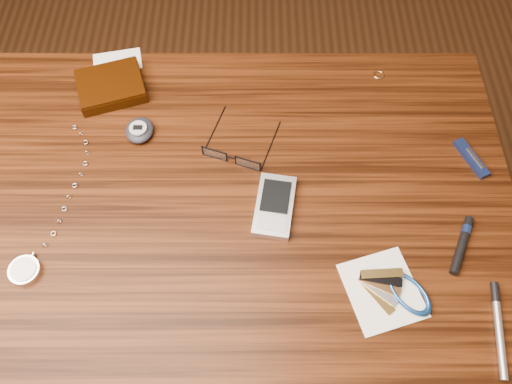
{
  "coord_description": "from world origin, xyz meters",
  "views": [
    {
      "loc": [
        0.08,
        -0.34,
        1.46
      ],
      "look_at": [
        0.08,
        0.04,
        0.76
      ],
      "focal_mm": 35.0,
      "sensor_mm": 36.0,
      "label": 1
    }
  ],
  "objects_px": {
    "desk": "(210,243)",
    "pocket_watch": "(27,265)",
    "pedometer": "(139,130)",
    "pda_phone": "(274,206)",
    "wallet_and_card": "(111,86)",
    "notepad_keys": "(395,291)",
    "pocket_knife": "(471,158)",
    "eyeglasses": "(233,156)",
    "silver_pen": "(498,322)"
  },
  "relations": [
    {
      "from": "pda_phone",
      "to": "pedometer",
      "type": "bearing_deg",
      "value": 147.64
    },
    {
      "from": "pedometer",
      "to": "pocket_knife",
      "type": "bearing_deg",
      "value": -5.52
    },
    {
      "from": "pocket_watch",
      "to": "notepad_keys",
      "type": "relative_size",
      "value": 2.01
    },
    {
      "from": "pda_phone",
      "to": "pedometer",
      "type": "height_order",
      "value": "pedometer"
    },
    {
      "from": "silver_pen",
      "to": "pedometer",
      "type": "bearing_deg",
      "value": 148.84
    },
    {
      "from": "pedometer",
      "to": "notepad_keys",
      "type": "height_order",
      "value": "pedometer"
    },
    {
      "from": "silver_pen",
      "to": "pocket_watch",
      "type": "bearing_deg",
      "value": 173.02
    },
    {
      "from": "notepad_keys",
      "to": "pda_phone",
      "type": "bearing_deg",
      "value": 141.62
    },
    {
      "from": "eyeglasses",
      "to": "pocket_watch",
      "type": "bearing_deg",
      "value": -147.64
    },
    {
      "from": "pocket_knife",
      "to": "silver_pen",
      "type": "relative_size",
      "value": 0.58
    },
    {
      "from": "desk",
      "to": "pedometer",
      "type": "xyz_separation_m",
      "value": [
        -0.12,
        0.16,
        0.11
      ]
    },
    {
      "from": "pda_phone",
      "to": "notepad_keys",
      "type": "bearing_deg",
      "value": -38.38
    },
    {
      "from": "wallet_and_card",
      "to": "pedometer",
      "type": "bearing_deg",
      "value": -57.49
    },
    {
      "from": "pocket_watch",
      "to": "pedometer",
      "type": "xyz_separation_m",
      "value": [
        0.14,
        0.24,
        0.0
      ]
    },
    {
      "from": "pocket_knife",
      "to": "eyeglasses",
      "type": "bearing_deg",
      "value": 179.85
    },
    {
      "from": "wallet_and_card",
      "to": "pocket_watch",
      "type": "height_order",
      "value": "wallet_and_card"
    },
    {
      "from": "wallet_and_card",
      "to": "pda_phone",
      "type": "bearing_deg",
      "value": -39.76
    },
    {
      "from": "notepad_keys",
      "to": "silver_pen",
      "type": "height_order",
      "value": "notepad_keys"
    },
    {
      "from": "wallet_and_card",
      "to": "eyeglasses",
      "type": "bearing_deg",
      "value": -33.92
    },
    {
      "from": "pocket_knife",
      "to": "silver_pen",
      "type": "distance_m",
      "value": 0.27
    },
    {
      "from": "pocket_watch",
      "to": "pda_phone",
      "type": "distance_m",
      "value": 0.38
    },
    {
      "from": "wallet_and_card",
      "to": "pedometer",
      "type": "xyz_separation_m",
      "value": [
        0.06,
        -0.1,
        -0.0
      ]
    },
    {
      "from": "desk",
      "to": "pocket_watch",
      "type": "xyz_separation_m",
      "value": [
        -0.26,
        -0.08,
        0.11
      ]
    },
    {
      "from": "pedometer",
      "to": "notepad_keys",
      "type": "xyz_separation_m",
      "value": [
        0.4,
        -0.28,
        -0.01
      ]
    },
    {
      "from": "pocket_watch",
      "to": "silver_pen",
      "type": "height_order",
      "value": "pocket_watch"
    },
    {
      "from": "wallet_and_card",
      "to": "desk",
      "type": "bearing_deg",
      "value": -54.99
    },
    {
      "from": "pda_phone",
      "to": "eyeglasses",
      "type": "bearing_deg",
      "value": 126.45
    },
    {
      "from": "pocket_watch",
      "to": "notepad_keys",
      "type": "distance_m",
      "value": 0.54
    },
    {
      "from": "wallet_and_card",
      "to": "eyeglasses",
      "type": "xyz_separation_m",
      "value": [
        0.22,
        -0.15,
        -0.0
      ]
    },
    {
      "from": "pedometer",
      "to": "pocket_knife",
      "type": "height_order",
      "value": "pedometer"
    },
    {
      "from": "pocket_knife",
      "to": "pedometer",
      "type": "bearing_deg",
      "value": 174.48
    },
    {
      "from": "notepad_keys",
      "to": "pedometer",
      "type": "bearing_deg",
      "value": 144.94
    },
    {
      "from": "desk",
      "to": "pocket_knife",
      "type": "height_order",
      "value": "pocket_knife"
    },
    {
      "from": "desk",
      "to": "wallet_and_card",
      "type": "bearing_deg",
      "value": 125.01
    },
    {
      "from": "pocket_watch",
      "to": "pocket_knife",
      "type": "distance_m",
      "value": 0.73
    },
    {
      "from": "pocket_knife",
      "to": "silver_pen",
      "type": "xyz_separation_m",
      "value": [
        -0.02,
        -0.27,
        0.0
      ]
    },
    {
      "from": "eyeglasses",
      "to": "desk",
      "type": "bearing_deg",
      "value": -111.06
    },
    {
      "from": "pocket_watch",
      "to": "pda_phone",
      "type": "relative_size",
      "value": 2.53
    },
    {
      "from": "eyeglasses",
      "to": "pda_phone",
      "type": "xyz_separation_m",
      "value": [
        0.07,
        -0.09,
        -0.0
      ]
    },
    {
      "from": "notepad_keys",
      "to": "silver_pen",
      "type": "xyz_separation_m",
      "value": [
        0.14,
        -0.04,
        0.0
      ]
    },
    {
      "from": "desk",
      "to": "notepad_keys",
      "type": "distance_m",
      "value": 0.33
    },
    {
      "from": "desk",
      "to": "eyeglasses",
      "type": "xyz_separation_m",
      "value": [
        0.04,
        0.11,
        0.11
      ]
    },
    {
      "from": "pda_phone",
      "to": "pocket_knife",
      "type": "bearing_deg",
      "value": 15.39
    },
    {
      "from": "wallet_and_card",
      "to": "notepad_keys",
      "type": "distance_m",
      "value": 0.6
    },
    {
      "from": "pda_phone",
      "to": "notepad_keys",
      "type": "xyz_separation_m",
      "value": [
        0.17,
        -0.14,
        -0.0
      ]
    },
    {
      "from": "eyeglasses",
      "to": "pocket_knife",
      "type": "distance_m",
      "value": 0.4
    },
    {
      "from": "eyeglasses",
      "to": "silver_pen",
      "type": "bearing_deg",
      "value": -35.82
    },
    {
      "from": "pda_phone",
      "to": "pedometer",
      "type": "relative_size",
      "value": 2.05
    },
    {
      "from": "wallet_and_card",
      "to": "notepad_keys",
      "type": "xyz_separation_m",
      "value": [
        0.46,
        -0.38,
        -0.01
      ]
    },
    {
      "from": "pocket_watch",
      "to": "silver_pen",
      "type": "xyz_separation_m",
      "value": [
        0.68,
        -0.08,
        -0.0
      ]
    }
  ]
}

